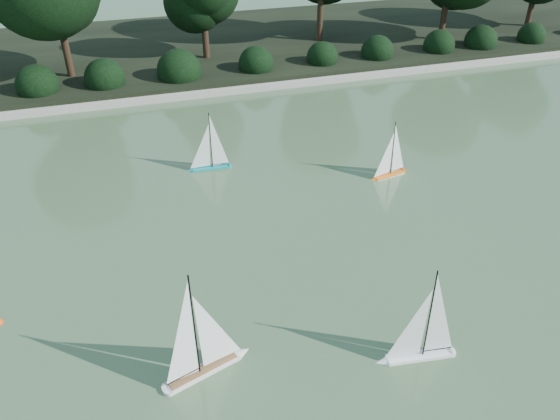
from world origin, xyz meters
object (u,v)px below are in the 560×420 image
(sailboat_white_b, at_px, (209,355))
(sailboat_orange, at_px, (388,168))
(sailboat_white_a, at_px, (416,345))
(sailboat_teal, at_px, (207,160))

(sailboat_white_b, relative_size, sailboat_orange, 1.39)
(sailboat_white_b, height_order, sailboat_orange, sailboat_white_b)
(sailboat_white_a, bearing_deg, sailboat_teal, 105.10)
(sailboat_white_b, distance_m, sailboat_teal, 5.40)
(sailboat_white_a, xyz_separation_m, sailboat_white_b, (-2.60, 0.62, 0.03))
(sailboat_orange, bearing_deg, sailboat_white_b, -139.05)
(sailboat_white_a, distance_m, sailboat_orange, 4.90)
(sailboat_white_a, distance_m, sailboat_white_b, 2.68)
(sailboat_orange, height_order, sailboat_teal, sailboat_teal)
(sailboat_white_b, xyz_separation_m, sailboat_orange, (4.49, 3.90, -0.07))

